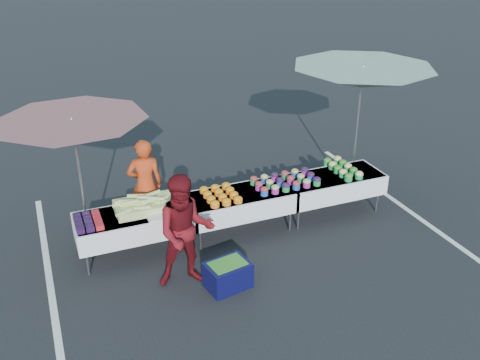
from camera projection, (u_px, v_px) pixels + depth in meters
name	position (u px, v px, depth m)	size (l,w,h in m)	color
ground	(240.00, 231.00, 9.33)	(80.00, 80.00, 0.00)	black
stripe_left	(48.00, 272.00, 8.24)	(0.10, 5.00, 0.00)	silver
stripe_right	(392.00, 199.00, 10.41)	(0.10, 5.00, 0.00)	silver
table_left	(135.00, 223.00, 8.46)	(1.86, 0.81, 0.75)	white
table_center	(240.00, 202.00, 9.07)	(1.86, 0.81, 0.75)	white
table_right	(332.00, 184.00, 9.68)	(1.86, 0.81, 0.75)	white
berry_punnets	(88.00, 222.00, 8.08)	(0.40, 0.54, 0.08)	black
corn_pile	(148.00, 204.00, 8.47)	(1.16, 0.57, 0.26)	#9FAD58
plastic_bags	(157.00, 217.00, 8.23)	(0.30, 0.25, 0.05)	white
carrot_bowls	(221.00, 195.00, 8.85)	(0.55, 0.69, 0.11)	orange
potato_cups	(285.00, 181.00, 9.25)	(1.14, 0.58, 0.16)	#264CB5
bean_baskets	(343.00, 168.00, 9.73)	(0.36, 0.86, 0.15)	#228844
vendor	(145.00, 185.00, 9.13)	(0.60, 0.39, 1.64)	#C03A16
customer	(185.00, 232.00, 7.66)	(0.85, 0.67, 1.76)	maroon
umbrella_left	(73.00, 131.00, 7.89)	(2.84, 2.84, 2.31)	black
umbrella_right	(362.00, 78.00, 9.46)	(2.83, 2.83, 2.61)	black
storage_bin	(228.00, 274.00, 7.85)	(0.70, 0.56, 0.41)	#0B0B37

